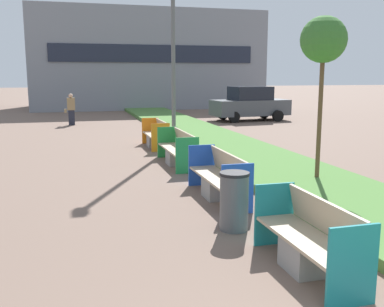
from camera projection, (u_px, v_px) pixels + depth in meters
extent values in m
cube|color=#4C7A38|center=(235.00, 150.00, 14.67)|extent=(2.80, 120.00, 0.18)
cube|color=gray|center=(146.00, 61.00, 34.91)|extent=(16.99, 7.68, 7.14)
cube|color=#1E2333|center=(155.00, 54.00, 31.16)|extent=(14.27, 0.08, 1.20)
cube|color=gray|center=(306.00, 256.00, 5.83)|extent=(0.52, 0.60, 0.42)
cube|color=tan|center=(307.00, 239.00, 5.79)|extent=(0.58, 1.90, 0.05)
cube|color=tan|center=(326.00, 217.00, 5.81)|extent=(0.14, 1.82, 0.48)
cube|color=#197A7F|center=(352.00, 267.00, 4.86)|extent=(0.62, 0.04, 0.94)
cube|color=#197A7F|center=(274.00, 214.00, 6.70)|extent=(0.62, 0.04, 0.94)
cube|color=gray|center=(217.00, 188.00, 9.27)|extent=(0.52, 0.60, 0.42)
cube|color=tan|center=(217.00, 177.00, 9.23)|extent=(0.58, 2.23, 0.05)
cube|color=tan|center=(230.00, 164.00, 9.25)|extent=(0.14, 2.14, 0.48)
cube|color=blue|center=(237.00, 189.00, 8.14)|extent=(0.62, 0.04, 0.94)
cube|color=blue|center=(202.00, 165.00, 10.30)|extent=(0.62, 0.04, 0.94)
cube|color=gray|center=(177.00, 157.00, 12.70)|extent=(0.52, 0.60, 0.42)
cube|color=tan|center=(176.00, 149.00, 12.66)|extent=(0.58, 2.36, 0.05)
cube|color=tan|center=(186.00, 140.00, 12.68)|extent=(0.14, 2.26, 0.48)
cube|color=#238C3D|center=(187.00, 156.00, 11.52)|extent=(0.62, 0.04, 0.94)
cube|color=#238C3D|center=(167.00, 142.00, 13.79)|extent=(0.62, 0.04, 0.94)
cube|color=gray|center=(155.00, 141.00, 15.74)|extent=(0.52, 0.60, 0.42)
cube|color=tan|center=(155.00, 135.00, 15.70)|extent=(0.58, 1.87, 0.05)
cube|color=tan|center=(163.00, 127.00, 15.73)|extent=(0.14, 1.79, 0.48)
cube|color=orange|center=(161.00, 137.00, 14.79)|extent=(0.62, 0.04, 0.94)
cube|color=orange|center=(150.00, 131.00, 16.60)|extent=(0.62, 0.04, 0.94)
cylinder|color=#4C4F51|center=(234.00, 203.00, 7.33)|extent=(0.47, 0.47, 0.92)
cylinder|color=black|center=(235.00, 174.00, 7.25)|extent=(0.49, 0.49, 0.05)
cylinder|color=#56595B|center=(173.00, 37.00, 15.20)|extent=(0.14, 0.14, 7.57)
cylinder|color=brown|center=(320.00, 120.00, 10.18)|extent=(0.10, 0.10, 3.00)
sphere|color=#38702D|center=(324.00, 39.00, 9.86)|extent=(1.03, 1.03, 1.03)
cube|color=#232633|center=(72.00, 118.00, 22.50)|extent=(0.30, 0.22, 0.75)
cube|color=olive|center=(71.00, 104.00, 22.38)|extent=(0.38, 0.24, 0.61)
sphere|color=tan|center=(71.00, 96.00, 22.31)|extent=(0.21, 0.21, 0.21)
cube|color=olive|center=(66.00, 111.00, 22.37)|extent=(0.12, 0.20, 0.18)
cube|color=#474C51|center=(250.00, 107.00, 24.67)|extent=(4.34, 2.13, 0.84)
cube|color=black|center=(250.00, 93.00, 24.54)|extent=(2.23, 1.73, 0.72)
cylinder|color=black|center=(278.00, 116.00, 24.22)|extent=(0.60, 0.20, 0.60)
cylinder|color=black|center=(264.00, 113.00, 25.93)|extent=(0.60, 0.20, 0.60)
cylinder|color=black|center=(234.00, 117.00, 23.56)|extent=(0.60, 0.20, 0.60)
cylinder|color=black|center=(223.00, 114.00, 25.27)|extent=(0.60, 0.20, 0.60)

